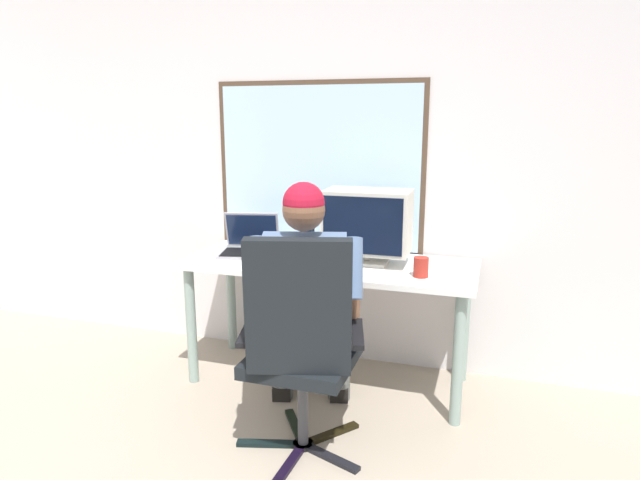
{
  "coord_description": "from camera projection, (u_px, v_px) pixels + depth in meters",
  "views": [
    {
      "loc": [
        0.89,
        -0.59,
        1.54
      ],
      "look_at": [
        0.07,
        1.96,
        0.94
      ],
      "focal_mm": 30.81,
      "sensor_mm": 36.0,
      "label": 1
    }
  ],
  "objects": [
    {
      "name": "desk",
      "position": [
        328.0,
        278.0,
        3.15
      ],
      "size": [
        1.66,
        0.65,
        0.73
      ],
      "color": "gray",
      "rests_on": "ground"
    },
    {
      "name": "person_seated",
      "position": [
        306.0,
        304.0,
        2.63
      ],
      "size": [
        0.63,
        0.85,
        1.27
      ],
      "color": "#565854",
      "rests_on": "ground"
    },
    {
      "name": "desk_speaker",
      "position": [
        307.0,
        240.0,
        3.26
      ],
      "size": [
        0.08,
        0.1,
        0.18
      ],
      "color": "black",
      "rests_on": "desk"
    },
    {
      "name": "laptop",
      "position": [
        250.0,
        242.0,
        3.32
      ],
      "size": [
        0.4,
        0.39,
        0.24
      ],
      "color": "gray",
      "rests_on": "desk"
    },
    {
      "name": "coffee_mug",
      "position": [
        421.0,
        267.0,
        2.82
      ],
      "size": [
        0.08,
        0.08,
        0.1
      ],
      "color": "#A0291E",
      "rests_on": "desk"
    },
    {
      "name": "wall_rear",
      "position": [
        345.0,
        145.0,
        3.35
      ],
      "size": [
        5.9,
        0.08,
        2.76
      ],
      "color": "silver",
      "rests_on": "ground"
    },
    {
      "name": "crt_monitor",
      "position": [
        367.0,
        222.0,
        3.04
      ],
      "size": [
        0.48,
        0.28,
        0.42
      ],
      "color": "beige",
      "rests_on": "desk"
    },
    {
      "name": "office_chair",
      "position": [
        300.0,
        339.0,
        2.39
      ],
      "size": [
        0.62,
        0.6,
        1.07
      ],
      "color": "black",
      "rests_on": "ground"
    },
    {
      "name": "wine_glass",
      "position": [
        304.0,
        246.0,
        3.03
      ],
      "size": [
        0.08,
        0.08,
        0.16
      ],
      "color": "silver",
      "rests_on": "desk"
    }
  ]
}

